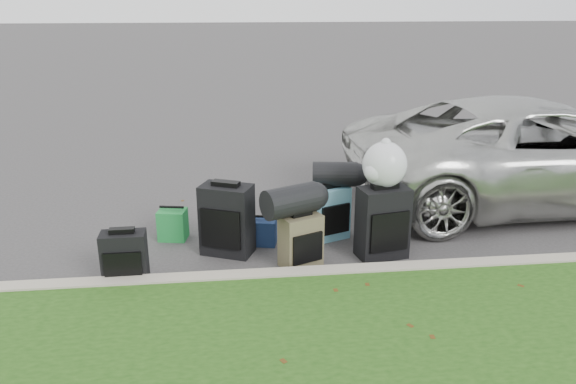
{
  "coord_description": "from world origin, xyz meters",
  "views": [
    {
      "loc": [
        -0.78,
        -5.91,
        2.69
      ],
      "look_at": [
        -0.1,
        0.2,
        0.55
      ],
      "focal_mm": 35.0,
      "sensor_mm": 36.0,
      "label": 1
    }
  ],
  "objects": [
    {
      "name": "suitcase_large_black_left",
      "position": [
        -0.81,
        -0.19,
        0.39
      ],
      "size": [
        0.63,
        0.51,
        0.78
      ],
      "primitive_type": "cube",
      "rotation": [
        0.0,
        0.0,
        -0.4
      ],
      "color": "black",
      "rests_on": "ground"
    },
    {
      "name": "suitcase_large_black_right",
      "position": [
        0.85,
        -0.47,
        0.39
      ],
      "size": [
        0.57,
        0.41,
        0.79
      ],
      "primitive_type": "cube",
      "rotation": [
        0.0,
        0.0,
        0.19
      ],
      "color": "black",
      "rests_on": "ground"
    },
    {
      "name": "curb",
      "position": [
        0.0,
        -1.0,
        0.07
      ],
      "size": [
        120.0,
        0.18,
        0.15
      ],
      "primitive_type": "cube",
      "color": "#9E937F",
      "rests_on": "ground"
    },
    {
      "name": "duffel_left",
      "position": [
        -0.15,
        -0.58,
        0.73
      ],
      "size": [
        0.66,
        0.53,
        0.31
      ],
      "primitive_type": "cylinder",
      "rotation": [
        0.0,
        1.57,
        0.44
      ],
      "color": "black",
      "rests_on": "suitcase_olive"
    },
    {
      "name": "ground",
      "position": [
        0.0,
        0.0,
        0.0
      ],
      "size": [
        120.0,
        120.0,
        0.0
      ],
      "primitive_type": "plane",
      "color": "#383535",
      "rests_on": "ground"
    },
    {
      "name": "suitcase_olive",
      "position": [
        -0.06,
        -0.6,
        0.29
      ],
      "size": [
        0.48,
        0.4,
        0.57
      ],
      "primitive_type": "cube",
      "rotation": [
        0.0,
        0.0,
        0.4
      ],
      "color": "#47412C",
      "rests_on": "ground"
    },
    {
      "name": "tote_navy",
      "position": [
        -0.4,
        -0.01,
        0.15
      ],
      "size": [
        0.32,
        0.27,
        0.3
      ],
      "primitive_type": "cube",
      "rotation": [
        0.0,
        0.0,
        -0.22
      ],
      "color": "navy",
      "rests_on": "ground"
    },
    {
      "name": "trash_bag",
      "position": [
        0.86,
        -0.4,
        1.02
      ],
      "size": [
        0.47,
        0.47,
        0.47
      ],
      "primitive_type": "sphere",
      "color": "silver",
      "rests_on": "suitcase_large_black_right"
    },
    {
      "name": "suv",
      "position": [
        3.39,
        1.01,
        0.71
      ],
      "size": [
        5.21,
        2.53,
        1.43
      ],
      "primitive_type": "imported",
      "rotation": [
        0.0,
        0.0,
        1.6
      ],
      "color": "#B7B7B2",
      "rests_on": "ground"
    },
    {
      "name": "suitcase_teal",
      "position": [
        0.37,
        0.09,
        0.31
      ],
      "size": [
        0.5,
        0.4,
        0.63
      ],
      "primitive_type": "cube",
      "rotation": [
        0.0,
        0.0,
        0.37
      ],
      "color": "teal",
      "rests_on": "ground"
    },
    {
      "name": "tote_green",
      "position": [
        -1.45,
        0.26,
        0.18
      ],
      "size": [
        0.36,
        0.31,
        0.36
      ],
      "primitive_type": "cube",
      "rotation": [
        0.0,
        0.0,
        -0.19
      ],
      "color": "#1D8336",
      "rests_on": "ground"
    },
    {
      "name": "duffel_right",
      "position": [
        0.44,
        0.14,
        0.77
      ],
      "size": [
        0.55,
        0.36,
        0.29
      ],
      "primitive_type": "cylinder",
      "rotation": [
        0.0,
        1.57,
        -0.14
      ],
      "color": "black",
      "rests_on": "suitcase_teal"
    },
    {
      "name": "suitcase_small_black",
      "position": [
        -1.82,
        -0.79,
        0.27
      ],
      "size": [
        0.44,
        0.24,
        0.54
      ],
      "primitive_type": "cube",
      "rotation": [
        0.0,
        0.0,
        0.02
      ],
      "color": "black",
      "rests_on": "ground"
    }
  ]
}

